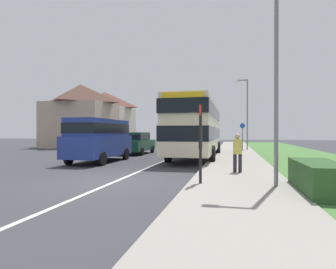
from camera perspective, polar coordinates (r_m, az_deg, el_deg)
ground_plane at (r=10.32m, az=-10.30°, el=-9.13°), size 120.00×120.00×0.00m
lane_marking_centre at (r=17.89m, az=-0.21°, el=-5.05°), size 0.14×60.00×0.01m
pavement_near_side at (r=15.45m, az=13.51°, el=-5.72°), size 3.20×68.00×0.12m
grass_verge_seaward at (r=16.10m, az=29.07°, el=-5.59°), size 6.00×68.00×0.08m
roadside_hedge at (r=8.92m, az=27.92°, el=-7.75°), size 1.10×2.94×0.90m
double_decker_bus at (r=19.28m, az=5.74°, el=1.70°), size 2.80×11.49×3.70m
parked_van_blue at (r=16.99m, az=-13.44°, el=-0.49°), size 2.11×5.36×2.46m
parked_car_dark_green at (r=22.81m, az=-6.33°, el=-1.52°), size 1.99×4.60×1.71m
pedestrian_at_stop at (r=11.74m, az=13.65°, el=-3.18°), size 0.34×0.34×1.67m
bus_stop_sign at (r=9.01m, az=6.47°, el=-0.67°), size 0.09×0.52×2.60m
cycle_route_sign at (r=26.23m, az=14.58°, el=-0.21°), size 0.44×0.08×2.52m
street_lamp_near at (r=9.44m, az=20.09°, el=15.82°), size 1.14×0.20×7.35m
street_lamp_mid at (r=27.56m, az=15.25°, el=4.83°), size 1.14×0.20×6.60m
house_terrace_far_side at (r=37.27m, az=-14.57°, el=3.33°), size 6.80×12.67×7.22m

